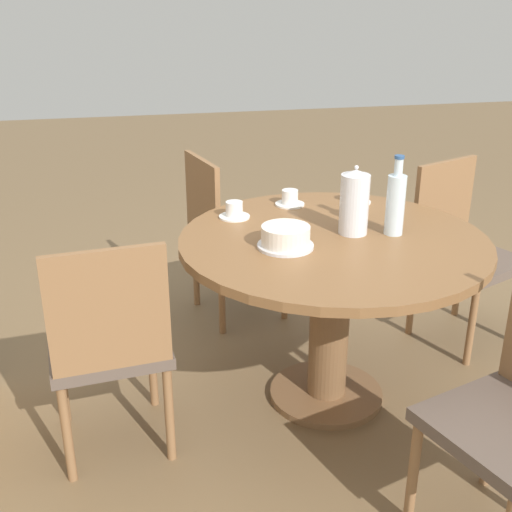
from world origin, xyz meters
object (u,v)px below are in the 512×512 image
object	(u,v)px
cup_b	(234,211)
chair_c	(228,233)
chair_b	(461,248)
water_bottle	(396,203)
chair_d	(109,342)
cup_a	(290,199)
cake_main	(286,237)
cup_c	(356,197)
coffee_pot	(354,202)

from	to	relation	value
cup_b	chair_c	bearing A→B (deg)	-6.75
chair_b	water_bottle	world-z (taller)	water_bottle
chair_d	cup_a	xyz separation A→B (m)	(0.58, -0.82, 0.30)
cake_main	cup_b	size ratio (longest dim) A/B	1.62
water_bottle	cup_c	distance (m)	0.42
cup_b	chair_d	bearing A→B (deg)	130.71
water_bottle	cup_c	size ratio (longest dim) A/B	2.40
water_bottle	cup_a	distance (m)	0.54
coffee_pot	cake_main	size ratio (longest dim) A/B	1.29
chair_b	water_bottle	size ratio (longest dim) A/B	2.77
chair_b	cup_b	size ratio (longest dim) A/B	6.66
cup_b	cup_a	bearing A→B (deg)	-67.32
chair_c	cup_b	size ratio (longest dim) A/B	6.66
chair_b	cup_b	xyz separation A→B (m)	(-0.09, 1.13, 0.30)
chair_c	cup_b	xyz separation A→B (m)	(-0.54, 0.06, 0.30)
coffee_pot	water_bottle	distance (m)	0.16
cake_main	cup_a	xyz separation A→B (m)	(0.49, -0.15, -0.01)
chair_c	chair_d	world-z (taller)	same
cake_main	cup_a	bearing A→B (deg)	-17.00
cup_c	coffee_pot	bearing A→B (deg)	157.31
cup_b	water_bottle	bearing A→B (deg)	-119.57
coffee_pot	cup_b	distance (m)	0.52
chair_b	cup_c	size ratio (longest dim) A/B	6.66
cake_main	cup_c	bearing A→B (deg)	-44.55
coffee_pot	cup_b	world-z (taller)	coffee_pot
chair_b	chair_c	world-z (taller)	same
chair_c	cup_a	xyz separation A→B (m)	(-0.42, -0.21, 0.30)
chair_c	water_bottle	bearing A→B (deg)	-162.97
chair_c	coffee_pot	size ratio (longest dim) A/B	3.17
coffee_pot	cake_main	distance (m)	0.32
chair_d	cup_b	distance (m)	0.78
chair_c	water_bottle	world-z (taller)	water_bottle
chair_b	coffee_pot	size ratio (longest dim) A/B	3.17
cup_a	chair_b	bearing A→B (deg)	-91.95
chair_b	cup_c	distance (m)	0.63
coffee_pot	cup_b	xyz separation A→B (m)	(0.29, 0.42, -0.10)
coffee_pot	chair_c	bearing A→B (deg)	23.54
coffee_pot	cup_c	bearing A→B (deg)	-22.69
cup_c	cup_a	bearing A→B (deg)	84.28
chair_c	cup_a	size ratio (longest dim) A/B	6.66
cake_main	chair_c	bearing A→B (deg)	3.77
chair_d	cup_c	bearing A→B (deg)	-159.76
cup_c	water_bottle	bearing A→B (deg)	179.86
chair_c	cup_a	distance (m)	0.56
chair_c	chair_d	xyz separation A→B (m)	(-1.01, 0.61, 0.00)
water_bottle	chair_c	bearing A→B (deg)	30.64
cake_main	cup_c	distance (m)	0.65
chair_d	water_bottle	bearing A→B (deg)	-178.74
coffee_pot	cake_main	world-z (taller)	coffee_pot
chair_d	water_bottle	world-z (taller)	water_bottle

